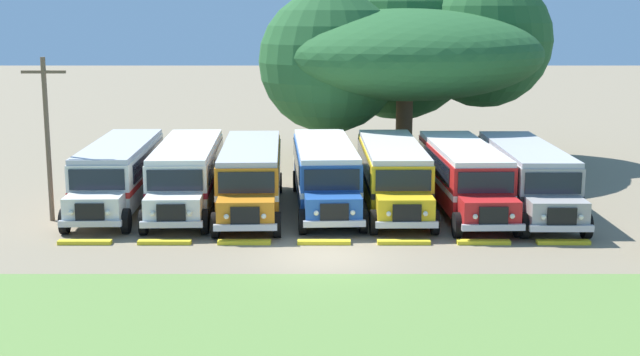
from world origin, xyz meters
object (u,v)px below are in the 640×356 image
object	(u,v)px
parked_bus_slot_3	(321,171)
parked_bus_slot_4	(389,172)
parked_bus_slot_2	(247,174)
parked_bus_slot_5	(460,174)
parked_bus_slot_6	(522,174)
parked_bus_slot_0	(115,171)
parked_bus_slot_1	(184,172)
broad_shade_tree	(401,49)
utility_pole	(43,135)

from	to	relation	value
parked_bus_slot_3	parked_bus_slot_4	size ratio (longest dim) A/B	1.01
parked_bus_slot_2	parked_bus_slot_3	distance (m)	3.31
parked_bus_slot_5	parked_bus_slot_6	size ratio (longest dim) A/B	1.00
parked_bus_slot_4	parked_bus_slot_5	world-z (taller)	same
parked_bus_slot_0	parked_bus_slot_1	distance (m)	3.07
parked_bus_slot_5	broad_shade_tree	world-z (taller)	broad_shade_tree
parked_bus_slot_5	broad_shade_tree	distance (m)	13.79
parked_bus_slot_2	parked_bus_slot_4	bearing A→B (deg)	91.53
parked_bus_slot_3	utility_pole	xyz separation A→B (m)	(-11.43, -2.74, 2.06)
parked_bus_slot_2	parked_bus_slot_6	xyz separation A→B (m)	(12.10, -0.14, 0.00)
parked_bus_slot_3	parked_bus_slot_6	distance (m)	8.86
parked_bus_slot_3	broad_shade_tree	world-z (taller)	broad_shade_tree
parked_bus_slot_2	parked_bus_slot_4	world-z (taller)	same
utility_pole	parked_bus_slot_4	bearing A→B (deg)	10.18
parked_bus_slot_2	broad_shade_tree	bearing A→B (deg)	145.90
parked_bus_slot_0	parked_bus_slot_1	world-z (taller)	same
broad_shade_tree	parked_bus_slot_5	bearing A→B (deg)	-83.78
parked_bus_slot_0	parked_bus_slot_5	size ratio (longest dim) A/B	1.00
parked_bus_slot_1	parked_bus_slot_5	distance (m)	12.24
parked_bus_slot_0	parked_bus_slot_3	xyz separation A→B (m)	(9.21, -0.02, 0.00)
parked_bus_slot_4	parked_bus_slot_5	bearing A→B (deg)	81.39
parked_bus_slot_0	parked_bus_slot_3	world-z (taller)	same
broad_shade_tree	parked_bus_slot_1	bearing A→B (deg)	-131.22
parked_bus_slot_2	parked_bus_slot_4	distance (m)	6.28
parked_bus_slot_5	parked_bus_slot_0	bearing A→B (deg)	-94.35
parked_bus_slot_6	broad_shade_tree	distance (m)	14.45
broad_shade_tree	utility_pole	size ratio (longest dim) A/B	2.49
parked_bus_slot_0	parked_bus_slot_3	size ratio (longest dim) A/B	1.00
parked_bus_slot_5	utility_pole	distance (m)	17.77
parked_bus_slot_0	utility_pole	distance (m)	4.10
parked_bus_slot_3	utility_pole	bearing A→B (deg)	-79.82
parked_bus_slot_1	parked_bus_slot_6	world-z (taller)	same
parked_bus_slot_0	parked_bus_slot_5	xyz separation A→B (m)	(15.30, -0.59, 0.00)
parked_bus_slot_4	parked_bus_slot_5	size ratio (longest dim) A/B	1.00
broad_shade_tree	parked_bus_slot_0	bearing A→B (deg)	-138.65
parked_bus_slot_2	broad_shade_tree	size ratio (longest dim) A/B	0.64
parked_bus_slot_4	parked_bus_slot_6	bearing A→B (deg)	83.68
parked_bus_slot_6	utility_pole	distance (m)	20.47
parked_bus_slot_1	utility_pole	distance (m)	6.25
utility_pole	parked_bus_slot_6	bearing A→B (deg)	5.73
parked_bus_slot_0	parked_bus_slot_2	world-z (taller)	same
parked_bus_slot_2	parked_bus_slot_6	distance (m)	12.10
parked_bus_slot_1	parked_bus_slot_2	bearing A→B (deg)	78.54
parked_bus_slot_0	parked_bus_slot_4	bearing A→B (deg)	87.46
parked_bus_slot_6	utility_pole	xyz separation A→B (m)	(-20.26, -2.03, 2.06)
parked_bus_slot_2	broad_shade_tree	world-z (taller)	broad_shade_tree
parked_bus_slot_6	parked_bus_slot_5	bearing A→B (deg)	-92.91
parked_bus_slot_5	parked_bus_slot_6	xyz separation A→B (m)	(2.74, -0.14, 0.00)
parked_bus_slot_4	broad_shade_tree	world-z (taller)	broad_shade_tree
parked_bus_slot_1	parked_bus_slot_6	xyz separation A→B (m)	(14.97, -0.60, 0.00)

